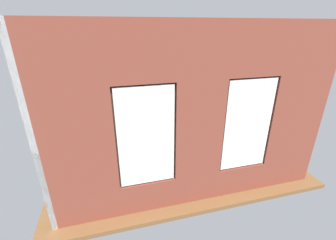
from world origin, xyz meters
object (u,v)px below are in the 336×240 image
remote_gray (145,133)px  papasan_chair (131,118)px  cup_ceramic (152,128)px  table_plant_small (169,124)px  potted_plant_corner_near_left (210,103)px  couch_by_window (166,172)px  media_console (80,156)px  coffee_table (158,132)px  tv_flatscreen (77,136)px  potted_plant_corner_far_left (272,153)px  couch_left (229,129)px  potted_plant_between_couches (219,147)px  candle_jar (158,129)px  potted_plant_mid_room_small (172,123)px

remote_gray → papasan_chair: bearing=-103.1°
cup_ceramic → table_plant_small: (-0.57, -0.04, 0.05)m
cup_ceramic → table_plant_small: size_ratio=0.50×
potted_plant_corner_near_left → couch_by_window: bearing=52.1°
cup_ceramic → media_console: 2.23m
coffee_table → tv_flatscreen: (2.29, 0.57, 0.45)m
tv_flatscreen → potted_plant_corner_far_left: size_ratio=0.89×
media_console → tv_flatscreen: (0.00, -0.00, 0.61)m
couch_left → potted_plant_between_couches: potted_plant_between_couches is taller
couch_left → candle_jar: 2.37m
papasan_chair → potted_plant_corner_near_left: bearing=-174.0°
tv_flatscreen → potted_plant_corner_far_left: bearing=162.2°
table_plant_small → papasan_chair: papasan_chair is taller
coffee_table → remote_gray: 0.45m
candle_jar → remote_gray: bearing=15.5°
candle_jar → potted_plant_mid_room_small: 0.95m
table_plant_small → papasan_chair: 1.55m
candle_jar → media_console: candle_jar is taller
coffee_table → media_console: bearing=14.0°
media_console → coffee_table: bearing=-166.0°
couch_left → potted_plant_between_couches: (1.28, 1.69, 0.43)m
coffee_table → remote_gray: remote_gray is taller
coffee_table → table_plant_small: (-0.39, -0.14, 0.15)m
couch_by_window → coffee_table: size_ratio=1.28×
candle_jar → potted_plant_corner_far_left: size_ratio=0.09×
cup_ceramic → table_plant_small: table_plant_small is taller
tv_flatscreen → potted_plant_between_couches: bearing=157.7°
potted_plant_corner_near_left → potted_plant_mid_room_small: size_ratio=2.64×
cup_ceramic → candle_jar: (-0.18, 0.10, 0.01)m
table_plant_small → potted_plant_between_couches: potted_plant_between_couches is taller
tv_flatscreen → potted_plant_corner_near_left: potted_plant_corner_near_left is taller
couch_left → table_plant_small: (1.96, -0.40, 0.22)m
potted_plant_mid_room_small → coffee_table: bearing=46.6°
media_console → potted_plant_between_couches: bearing=157.8°
couch_by_window → potted_plant_corner_far_left: 2.79m
coffee_table → papasan_chair: 1.42m
coffee_table → candle_jar: (-0.00, -0.00, 0.11)m
cup_ceramic → potted_plant_between_couches: 2.41m
candle_jar → potted_plant_corner_far_left: 3.27m
couch_left → cup_ceramic: bearing=-98.4°
coffee_table → potted_plant_corner_far_left: potted_plant_corner_far_left is taller
table_plant_small → potted_plant_between_couches: (-0.68, 2.08, 0.21)m
couch_left → coffee_table: (2.35, -0.26, 0.07)m
couch_by_window → media_console: couch_by_window is taller
couch_left → potted_plant_corner_near_left: 1.86m
tv_flatscreen → papasan_chair: bearing=-131.4°
coffee_table → cup_ceramic: 0.23m
cup_ceramic → remote_gray: cup_ceramic is taller
remote_gray → tv_flatscreen: 1.95m
remote_gray → potted_plant_corner_near_left: (-2.94, -1.70, 0.16)m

